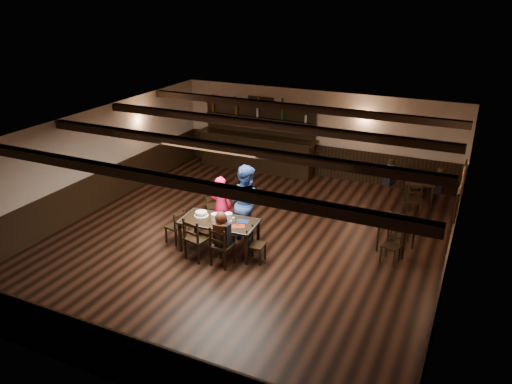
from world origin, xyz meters
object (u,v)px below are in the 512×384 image
at_px(chair_near_right, 220,244).
at_px(bar_counter, 257,148).
at_px(dining_table, 219,223).
at_px(woman_pink, 221,207).
at_px(cake, 201,214).
at_px(man_blue, 246,203).
at_px(chair_near_left, 194,236).

height_order(chair_near_right, bar_counter, bar_counter).
bearing_deg(chair_near_right, dining_table, 120.54).
xyz_separation_m(woman_pink, cake, (-0.18, -0.60, 0.03)).
relative_size(woman_pink, man_blue, 0.82).
bearing_deg(man_blue, chair_near_left, 88.98).
bearing_deg(dining_table, woman_pink, 115.45).
relative_size(chair_near_right, woman_pink, 0.61).
relative_size(dining_table, cake, 5.39).
xyz_separation_m(chair_near_right, bar_counter, (-1.92, 6.00, 0.18)).
height_order(chair_near_left, chair_near_right, chair_near_left).
xyz_separation_m(dining_table, man_blue, (0.28, 0.80, 0.25)).
bearing_deg(bar_counter, dining_table, -73.82).
height_order(woman_pink, cake, woman_pink).
bearing_deg(bar_counter, woman_pink, -75.20).
bearing_deg(cake, man_blue, 43.60).
bearing_deg(woman_pink, chair_near_left, 87.17).
bearing_deg(chair_near_left, cake, 108.00).
distance_m(chair_near_right, woman_pink, 1.46).
xyz_separation_m(dining_table, chair_near_right, (0.36, -0.61, -0.14)).
height_order(dining_table, bar_counter, bar_counter).
bearing_deg(chair_near_left, dining_table, 65.71).
relative_size(chair_near_right, man_blue, 0.50).
xyz_separation_m(man_blue, cake, (-0.78, -0.74, -0.13)).
bearing_deg(cake, chair_near_right, -37.96).
height_order(chair_near_left, bar_counter, bar_counter).
bearing_deg(dining_table, chair_near_right, -59.46).
bearing_deg(chair_near_left, man_blue, 68.37).
bearing_deg(chair_near_left, chair_near_right, 0.33).
bearing_deg(man_blue, dining_table, 91.09).
distance_m(dining_table, woman_pink, 0.74).
bearing_deg(man_blue, woman_pink, 33.44).
distance_m(chair_near_right, cake, 1.11).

